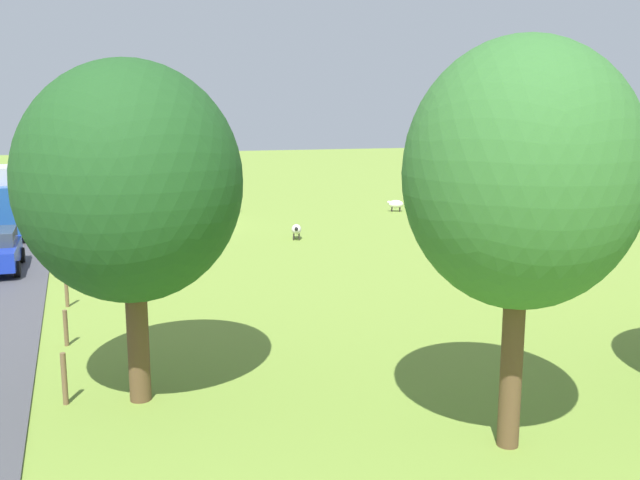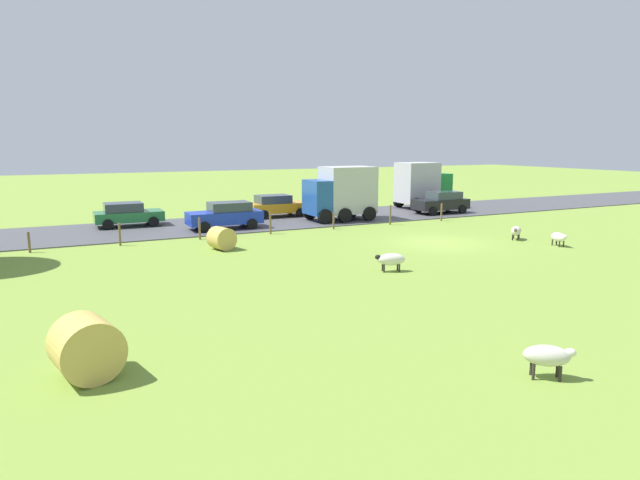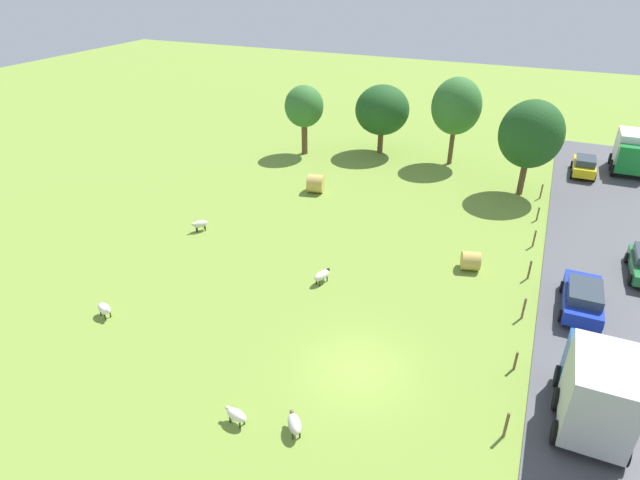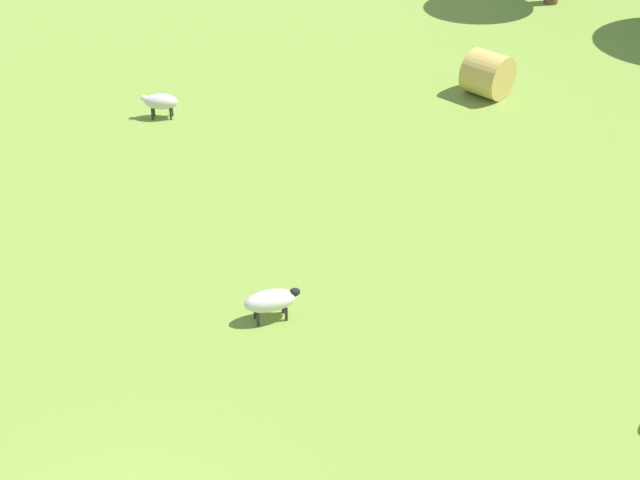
{
  "view_description": "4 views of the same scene",
  "coord_description": "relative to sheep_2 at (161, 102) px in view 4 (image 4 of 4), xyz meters",
  "views": [
    {
      "loc": [
        6.14,
        39.29,
        6.34
      ],
      "look_at": [
        -4.35,
        9.82,
        0.62
      ],
      "focal_mm": 38.76,
      "sensor_mm": 36.0,
      "label": 1
    },
    {
      "loc": [
        -22.85,
        18.25,
        5.28
      ],
      "look_at": [
        -2.92,
        8.53,
        1.29
      ],
      "focal_mm": 30.36,
      "sensor_mm": 36.0,
      "label": 2
    },
    {
      "loc": [
        5.59,
        -17.27,
        16.94
      ],
      "look_at": [
        -6.06,
        9.48,
        0.73
      ],
      "focal_mm": 29.06,
      "sensor_mm": 36.0,
      "label": 3
    },
    {
      "loc": [
        9.52,
        -2.49,
        13.25
      ],
      "look_at": [
        -4.88,
        7.64,
        1.24
      ],
      "focal_mm": 52.6,
      "sensor_mm": 36.0,
      "label": 4
    }
  ],
  "objects": [
    {
      "name": "hay_bale_0",
      "position": [
        4.6,
        9.35,
        0.18
      ],
      "size": [
        1.55,
        1.69,
        1.44
      ],
      "primitive_type": "cylinder",
      "rotation": [
        1.57,
        0.0,
        1.8
      ],
      "color": "tan",
      "rests_on": "ground_plane"
    },
    {
      "name": "sheep_2",
      "position": [
        0.0,
        0.0,
        0.0
      ],
      "size": [
        1.01,
        1.12,
        0.79
      ],
      "color": "beige",
      "rests_on": "ground_plane"
    },
    {
      "name": "sheep_3",
      "position": [
        10.3,
        -2.57,
        -0.02
      ],
      "size": [
        0.84,
        1.32,
        0.77
      ],
      "color": "silver",
      "rests_on": "ground_plane"
    }
  ]
}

